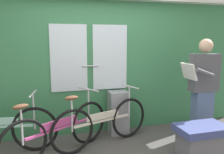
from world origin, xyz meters
The scene contains 6 objects.
train_door_wall centered at (-0.01, 1.12, 1.20)m, with size 5.43×0.28×2.31m.
bicycle_leaning_behind centered at (-0.78, 0.38, 0.36)m, with size 1.51×0.95×0.88m.
bicycle_by_pole centered at (-0.12, 0.53, 0.36)m, with size 1.61×0.68×0.88m.
passenger_reading_newspaper centered at (1.50, 0.35, 0.86)m, with size 0.56×0.48×1.63m.
trash_bin_by_wall centered at (0.25, 0.91, 0.37)m, with size 0.32×0.28×0.74m, color gray.
bench_seat_corner centered at (1.12, -0.19, 0.24)m, with size 0.70×0.44×0.45m.
Camera 1 is at (-0.90, -2.76, 1.61)m, focal length 37.12 mm.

